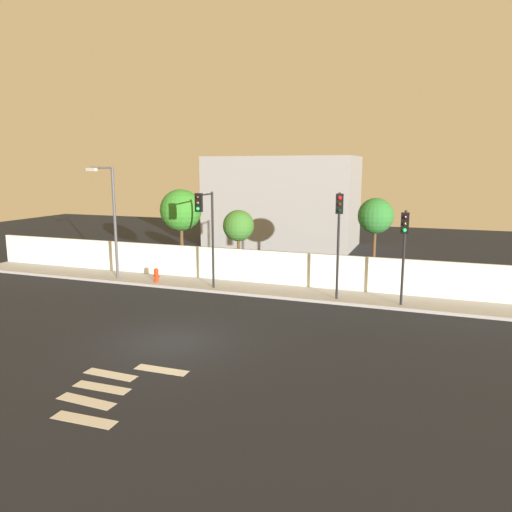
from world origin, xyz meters
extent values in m
plane|color=black|center=(0.00, 0.00, 0.00)|extent=(80.00, 80.00, 0.00)
cube|color=#A6A6A6|center=(0.00, 8.20, 0.07)|extent=(36.00, 2.40, 0.15)
cube|color=white|center=(0.00, 9.49, 1.05)|extent=(36.00, 0.18, 1.80)
cube|color=silver|center=(0.76, -5.80, 0.00)|extent=(1.81, 0.49, 0.01)
cube|color=silver|center=(0.13, -4.95, 0.00)|extent=(1.82, 0.52, 0.01)
cube|color=silver|center=(0.00, -4.10, 0.00)|extent=(1.81, 0.47, 0.01)
cube|color=silver|center=(-0.32, -3.25, 0.00)|extent=(1.81, 0.49, 0.01)
cube|color=silver|center=(1.01, -2.40, 0.00)|extent=(1.81, 0.47, 0.01)
cylinder|color=black|center=(-1.77, 7.55, 2.67)|extent=(0.12, 0.12, 5.04)
cylinder|color=black|center=(-1.77, 6.78, 5.09)|extent=(0.08, 1.54, 0.08)
cube|color=black|center=(-1.77, 6.01, 4.74)|extent=(0.34, 0.20, 0.90)
sphere|color=black|center=(-1.77, 5.89, 5.01)|extent=(0.18, 0.18, 0.18)
sphere|color=#33260A|center=(-1.77, 5.89, 4.73)|extent=(0.18, 0.18, 0.18)
sphere|color=#19F24C|center=(-1.77, 5.89, 4.45)|extent=(0.18, 0.18, 0.18)
cylinder|color=black|center=(7.78, 7.55, 2.34)|extent=(0.12, 0.12, 4.37)
cylinder|color=black|center=(7.80, 6.97, 4.42)|extent=(0.11, 1.16, 0.08)
cube|color=black|center=(7.82, 6.39, 4.07)|extent=(0.35, 0.21, 0.90)
sphere|color=black|center=(7.82, 6.27, 4.34)|extent=(0.18, 0.18, 0.18)
sphere|color=#33260A|center=(7.82, 6.27, 4.06)|extent=(0.18, 0.18, 0.18)
sphere|color=#19F24C|center=(7.82, 6.27, 3.78)|extent=(0.18, 0.18, 0.18)
cylinder|color=black|center=(4.78, 7.55, 2.71)|extent=(0.12, 0.12, 5.12)
cylinder|color=black|center=(4.87, 7.04, 5.17)|extent=(0.27, 1.03, 0.08)
cube|color=black|center=(4.97, 6.53, 4.82)|extent=(0.37, 0.26, 0.90)
sphere|color=red|center=(4.99, 6.41, 5.09)|extent=(0.18, 0.18, 0.18)
sphere|color=#33260A|center=(4.99, 6.41, 4.81)|extent=(0.18, 0.18, 0.18)
sphere|color=black|center=(4.99, 6.41, 4.53)|extent=(0.18, 0.18, 0.18)
cylinder|color=#4C4C51|center=(-7.95, 7.75, 3.31)|extent=(0.16, 0.16, 6.31)
cylinder|color=#4C4C51|center=(-8.04, 7.00, 6.41)|extent=(0.28, 1.52, 0.10)
cube|color=beige|center=(-8.13, 6.25, 6.31)|extent=(0.62, 0.31, 0.16)
cylinder|color=red|center=(-5.28, 7.59, 0.46)|extent=(0.24, 0.24, 0.62)
sphere|color=red|center=(-5.28, 7.59, 0.81)|extent=(0.26, 0.26, 0.26)
cylinder|color=red|center=(-5.45, 7.59, 0.49)|extent=(0.10, 0.09, 0.09)
cylinder|color=red|center=(-5.11, 7.59, 0.49)|extent=(0.10, 0.09, 0.09)
cylinder|color=brown|center=(-5.25, 10.55, 1.62)|extent=(0.21, 0.21, 3.23)
sphere|color=#348528|center=(-5.25, 10.55, 3.92)|extent=(2.49, 2.49, 2.49)
cylinder|color=brown|center=(-1.54, 10.55, 1.32)|extent=(0.18, 0.18, 2.63)
sphere|color=#3B792B|center=(-1.54, 10.55, 3.13)|extent=(1.81, 1.81, 1.81)
cylinder|color=brown|center=(6.14, 10.55, 1.72)|extent=(0.17, 0.17, 3.44)
sphere|color=#2E7B32|center=(6.14, 10.55, 3.95)|extent=(1.85, 1.85, 1.85)
cube|color=#989898|center=(-2.88, 23.49, 3.66)|extent=(12.14, 6.00, 7.32)
camera|label=1|loc=(8.84, -15.05, 6.38)|focal=33.86mm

